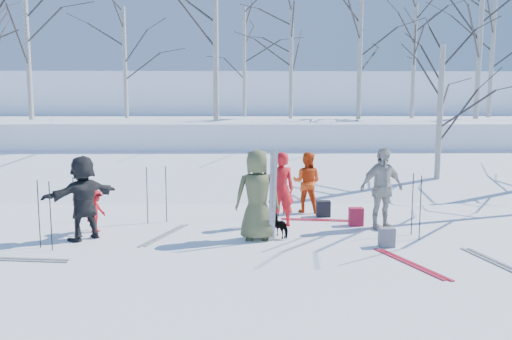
{
  "coord_description": "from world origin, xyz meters",
  "views": [
    {
      "loc": [
        -0.18,
        -9.77,
        2.75
      ],
      "look_at": [
        0.0,
        1.5,
        1.3
      ],
      "focal_mm": 35.0,
      "sensor_mm": 36.0,
      "label": 1
    }
  ],
  "objects_px": {
    "skier_olive_center": "(257,195)",
    "backpack_grey": "(387,237)",
    "skier_redor_behind": "(307,182)",
    "skier_red_seated": "(95,211)",
    "skier_grey_west": "(83,198)",
    "skier_cream_east": "(382,189)",
    "skier_red_north": "(281,189)",
    "backpack_red": "(356,217)",
    "dog": "(281,226)",
    "backpack_dark": "(323,209)"
  },
  "relations": [
    {
      "from": "skier_olive_center",
      "to": "backpack_grey",
      "type": "height_order",
      "value": "skier_olive_center"
    },
    {
      "from": "skier_olive_center",
      "to": "skier_redor_behind",
      "type": "relative_size",
      "value": 1.2
    },
    {
      "from": "skier_red_seated",
      "to": "skier_grey_west",
      "type": "height_order",
      "value": "skier_grey_west"
    },
    {
      "from": "skier_cream_east",
      "to": "skier_olive_center",
      "type": "bearing_deg",
      "value": 177.08
    },
    {
      "from": "skier_red_north",
      "to": "skier_grey_west",
      "type": "xyz_separation_m",
      "value": [
        -4.14,
        -1.1,
        0.02
      ]
    },
    {
      "from": "backpack_red",
      "to": "skier_redor_behind",
      "type": "bearing_deg",
      "value": 122.53
    },
    {
      "from": "dog",
      "to": "skier_red_seated",
      "type": "bearing_deg",
      "value": -42.05
    },
    {
      "from": "skier_olive_center",
      "to": "skier_grey_west",
      "type": "distance_m",
      "value": 3.58
    },
    {
      "from": "skier_olive_center",
      "to": "backpack_dark",
      "type": "distance_m",
      "value": 2.82
    },
    {
      "from": "skier_red_north",
      "to": "skier_cream_east",
      "type": "bearing_deg",
      "value": 164.43
    },
    {
      "from": "skier_grey_west",
      "to": "backpack_red",
      "type": "height_order",
      "value": "skier_grey_west"
    },
    {
      "from": "skier_cream_east",
      "to": "skier_grey_west",
      "type": "relative_size",
      "value": 1.05
    },
    {
      "from": "skier_red_seated",
      "to": "backpack_dark",
      "type": "distance_m",
      "value": 5.43
    },
    {
      "from": "skier_redor_behind",
      "to": "backpack_dark",
      "type": "xyz_separation_m",
      "value": [
        0.35,
        -0.56,
        -0.58
      ]
    },
    {
      "from": "skier_olive_center",
      "to": "backpack_red",
      "type": "distance_m",
      "value": 2.69
    },
    {
      "from": "skier_red_north",
      "to": "skier_cream_east",
      "type": "distance_m",
      "value": 2.25
    },
    {
      "from": "skier_olive_center",
      "to": "skier_red_north",
      "type": "height_order",
      "value": "skier_olive_center"
    },
    {
      "from": "backpack_red",
      "to": "backpack_dark",
      "type": "relative_size",
      "value": 1.05
    },
    {
      "from": "dog",
      "to": "backpack_red",
      "type": "bearing_deg",
      "value": 173.19
    },
    {
      "from": "skier_red_seated",
      "to": "backpack_grey",
      "type": "relative_size",
      "value": 2.46
    },
    {
      "from": "skier_red_seated",
      "to": "backpack_dark",
      "type": "height_order",
      "value": "skier_red_seated"
    },
    {
      "from": "backpack_grey",
      "to": "skier_red_seated",
      "type": "bearing_deg",
      "value": 168.26
    },
    {
      "from": "skier_red_seated",
      "to": "skier_cream_east",
      "type": "relative_size",
      "value": 0.51
    },
    {
      "from": "skier_red_seated",
      "to": "skier_cream_east",
      "type": "xyz_separation_m",
      "value": [
        6.32,
        0.18,
        0.45
      ]
    },
    {
      "from": "skier_red_north",
      "to": "skier_redor_behind",
      "type": "distance_m",
      "value": 1.71
    },
    {
      "from": "skier_grey_west",
      "to": "dog",
      "type": "relative_size",
      "value": 3.11
    },
    {
      "from": "skier_red_north",
      "to": "dog",
      "type": "height_order",
      "value": "skier_red_north"
    },
    {
      "from": "backpack_grey",
      "to": "backpack_red",
      "type": "bearing_deg",
      "value": 97.22
    },
    {
      "from": "skier_red_north",
      "to": "backpack_dark",
      "type": "bearing_deg",
      "value": -146.92
    },
    {
      "from": "skier_red_seated",
      "to": "dog",
      "type": "xyz_separation_m",
      "value": [
        4.04,
        -0.47,
        -0.23
      ]
    },
    {
      "from": "skier_cream_east",
      "to": "backpack_red",
      "type": "relative_size",
      "value": 4.39
    },
    {
      "from": "skier_redor_behind",
      "to": "skier_red_seated",
      "type": "height_order",
      "value": "skier_redor_behind"
    },
    {
      "from": "skier_olive_center",
      "to": "backpack_dark",
      "type": "relative_size",
      "value": 4.69
    },
    {
      "from": "skier_grey_west",
      "to": "dog",
      "type": "xyz_separation_m",
      "value": [
        4.09,
        0.13,
        -0.64
      ]
    },
    {
      "from": "dog",
      "to": "backpack_red",
      "type": "xyz_separation_m",
      "value": [
        1.8,
        0.98,
        -0.03
      ]
    },
    {
      "from": "skier_olive_center",
      "to": "backpack_red",
      "type": "height_order",
      "value": "skier_olive_center"
    },
    {
      "from": "skier_olive_center",
      "to": "skier_grey_west",
      "type": "xyz_separation_m",
      "value": [
        -3.58,
        0.07,
        -0.06
      ]
    },
    {
      "from": "skier_red_north",
      "to": "skier_grey_west",
      "type": "distance_m",
      "value": 4.29
    },
    {
      "from": "skier_redor_behind",
      "to": "backpack_dark",
      "type": "height_order",
      "value": "skier_redor_behind"
    },
    {
      "from": "skier_red_north",
      "to": "dog",
      "type": "distance_m",
      "value": 1.16
    },
    {
      "from": "skier_redor_behind",
      "to": "skier_red_seated",
      "type": "bearing_deg",
      "value": 41.85
    },
    {
      "from": "skier_red_north",
      "to": "skier_red_seated",
      "type": "bearing_deg",
      "value": -0.33
    },
    {
      "from": "skier_redor_behind",
      "to": "dog",
      "type": "relative_size",
      "value": 2.78
    },
    {
      "from": "skier_red_seated",
      "to": "backpack_red",
      "type": "bearing_deg",
      "value": -65.71
    },
    {
      "from": "skier_red_north",
      "to": "backpack_dark",
      "type": "distance_m",
      "value": 1.62
    },
    {
      "from": "skier_red_seated",
      "to": "backpack_red",
      "type": "relative_size",
      "value": 2.23
    },
    {
      "from": "skier_red_north",
      "to": "skier_grey_west",
      "type": "relative_size",
      "value": 0.98
    },
    {
      "from": "skier_redor_behind",
      "to": "skier_grey_west",
      "type": "xyz_separation_m",
      "value": [
        -4.92,
        -2.62,
        0.09
      ]
    },
    {
      "from": "backpack_red",
      "to": "backpack_dark",
      "type": "bearing_deg",
      "value": 122.64
    },
    {
      "from": "skier_redor_behind",
      "to": "backpack_dark",
      "type": "relative_size",
      "value": 3.92
    }
  ]
}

